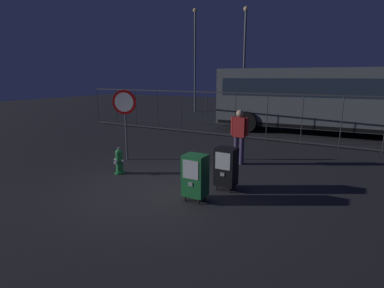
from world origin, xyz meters
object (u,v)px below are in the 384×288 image
object	(u,v)px
bus_far	(322,92)
newspaper_box_primary	(195,175)
newspaper_box_secondary	(226,166)
pedestrian	(239,134)
fire_hydrant	(119,161)
street_light_near_right	(244,55)
stop_sign	(125,110)
street_light_near_left	(195,54)
bus_near	(334,97)

from	to	relation	value
bus_far	newspaper_box_primary	bearing A→B (deg)	-85.79
newspaper_box_secondary	pedestrian	size ratio (longest dim) A/B	0.61
fire_hydrant	newspaper_box_primary	world-z (taller)	newspaper_box_primary
fire_hydrant	street_light_near_right	xyz separation A→B (m)	(-1.17, 12.80, 3.60)
newspaper_box_secondary	stop_sign	bearing A→B (deg)	166.94
newspaper_box_primary	stop_sign	xyz separation A→B (m)	(-3.54, 1.82, 1.03)
bus_far	street_light_near_left	size ratio (longest dim) A/B	1.45
newspaper_box_secondary	stop_sign	size ratio (longest dim) A/B	0.46
fire_hydrant	newspaper_box_primary	size ratio (longest dim) A/B	0.73
street_light_near_left	newspaper_box_secondary	bearing A→B (deg)	-58.42
fire_hydrant	street_light_near_left	world-z (taller)	street_light_near_left
bus_far	street_light_near_right	size ratio (longest dim) A/B	1.58
fire_hydrant	bus_far	size ratio (longest dim) A/B	0.07
newspaper_box_primary	street_light_near_right	xyz separation A→B (m)	(-3.90, 13.40, 3.39)
street_light_near_right	newspaper_box_secondary	bearing A→B (deg)	-71.33
newspaper_box_secondary	street_light_near_right	size ratio (longest dim) A/B	0.15
street_light_near_right	fire_hydrant	bearing A→B (deg)	-84.76
newspaper_box_primary	pedestrian	size ratio (longest dim) A/B	0.61
bus_near	bus_far	size ratio (longest dim) A/B	0.99
street_light_near_right	newspaper_box_primary	bearing A→B (deg)	-73.77
newspaper_box_secondary	street_light_near_right	xyz separation A→B (m)	(-4.22, 12.48, 3.39)
fire_hydrant	street_light_near_right	size ratio (longest dim) A/B	0.11
fire_hydrant	pedestrian	world-z (taller)	pedestrian
pedestrian	street_light_near_right	bearing A→B (deg)	109.77
stop_sign	street_light_near_left	size ratio (longest dim) A/B	0.30
newspaper_box_primary	newspaper_box_secondary	xyz separation A→B (m)	(0.31, 0.93, 0.00)
street_light_near_right	street_light_near_left	bearing A→B (deg)	160.99
fire_hydrant	street_light_near_left	distance (m)	15.84
bus_near	street_light_near_left	world-z (taller)	street_light_near_left
newspaper_box_primary	street_light_near_left	xyz separation A→B (m)	(-8.28, 14.91, 3.70)
street_light_near_right	bus_far	bearing A→B (deg)	9.18
newspaper_box_primary	bus_far	bearing A→B (deg)	87.15
pedestrian	bus_near	size ratio (longest dim) A/B	0.16
newspaper_box_secondary	street_light_near_right	world-z (taller)	street_light_near_right
newspaper_box_secondary	bus_near	xyz separation A→B (m)	(1.42, 8.99, 1.14)
stop_sign	street_light_near_left	distance (m)	14.18
newspaper_box_secondary	newspaper_box_primary	bearing A→B (deg)	-108.67
fire_hydrant	stop_sign	size ratio (longest dim) A/B	0.33
fire_hydrant	bus_near	size ratio (longest dim) A/B	0.07
stop_sign	bus_near	world-z (taller)	bus_near
newspaper_box_primary	bus_near	size ratio (longest dim) A/B	0.10
fire_hydrant	bus_near	distance (m)	10.41
bus_far	fire_hydrant	bearing A→B (deg)	-97.16
newspaper_box_primary	street_light_near_right	size ratio (longest dim) A/B	0.15
bus_near	bus_far	xyz separation A→B (m)	(-1.02, 4.24, 0.00)
bus_near	street_light_near_right	distance (m)	7.00
newspaper_box_secondary	bus_far	distance (m)	13.28
street_light_near_left	street_light_near_right	bearing A→B (deg)	-19.01
newspaper_box_primary	fire_hydrant	bearing A→B (deg)	167.54
fire_hydrant	newspaper_box_primary	bearing A→B (deg)	-12.46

